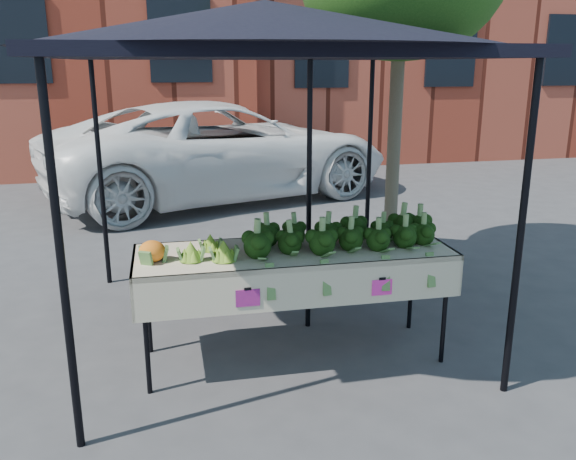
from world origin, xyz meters
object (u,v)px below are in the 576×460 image
object	(u,v)px
table	(294,304)
vehicle	(217,17)
street_tree	(397,90)
canopy	(266,175)

from	to	relation	value
table	vehicle	world-z (taller)	vehicle
street_tree	vehicle	bearing A→B (deg)	106.50
table	vehicle	bearing A→B (deg)	88.73
table	street_tree	world-z (taller)	street_tree
canopy	vehicle	xyz separation A→B (m)	(0.22, 5.39, 1.61)
canopy	street_tree	bearing A→B (deg)	32.23
table	canopy	xyz separation A→B (m)	(-0.09, 0.62, 0.92)
canopy	vehicle	size ratio (longest dim) A/B	0.53
table	street_tree	xyz separation A→B (m)	(1.44, 1.59, 1.55)
table	vehicle	xyz separation A→B (m)	(0.13, 6.01, 2.53)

